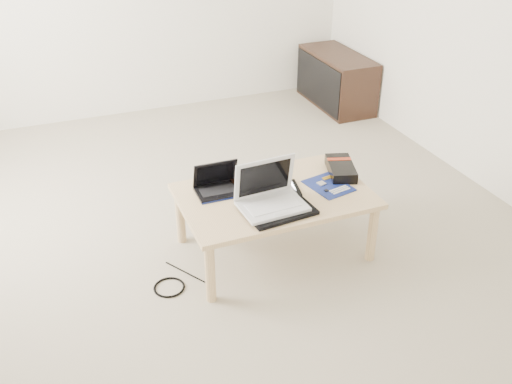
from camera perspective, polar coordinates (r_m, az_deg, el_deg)
name	(u,v)px	position (r m, az deg, el deg)	size (l,w,h in m)	color
ground	(206,214)	(3.89, -5.00, -2.19)	(4.00, 4.00, 0.00)	#AB9C8A
coffee_table	(274,201)	(3.34, 1.86, -0.88)	(1.10, 0.70, 0.40)	#D7B381
media_cabinet	(336,80)	(5.63, 7.98, 11.05)	(0.41, 0.90, 0.50)	#382317
book	(256,180)	(3.43, -0.03, 1.17)	(0.30, 0.26, 0.03)	black
netbook	(218,185)	(3.33, -3.86, 0.66)	(0.26, 0.19, 0.18)	black
tablet	(278,189)	(3.35, 2.21, 0.28)	(0.28, 0.23, 0.01)	black
remote	(289,189)	(3.35, 3.34, 0.29)	(0.06, 0.22, 0.02)	#AEADB2
neoprene_sleeve	(278,209)	(3.15, 2.21, -1.75)	(0.37, 0.27, 0.02)	black
white_laptop	(270,196)	(3.15, 1.39, -0.42)	(0.37, 0.27, 0.26)	silver
motherboard	(329,185)	(3.42, 7.29, 0.65)	(0.26, 0.30, 0.01)	#0C1B4F
gpu_box	(341,168)	(3.56, 8.47, 2.35)	(0.23, 0.33, 0.07)	black
cable_coil	(248,203)	(3.22, -0.77, -1.08)	(0.11, 0.11, 0.01)	black
floor_cable_coil	(169,287)	(3.28, -8.67, -9.40)	(0.18, 0.18, 0.01)	black
floor_cable_trail	(188,274)	(3.36, -6.81, -8.10)	(0.01, 0.01, 0.36)	black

